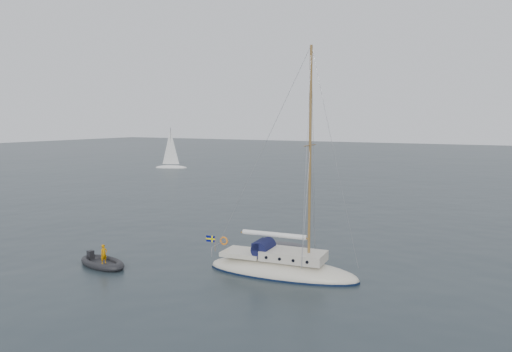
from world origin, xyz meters
The scene contains 5 objects.
ground centered at (0.00, 0.00, 0.00)m, with size 300.00×300.00×0.00m, color black.
sailboat centered at (-0.28, -1.72, 0.94)m, with size 8.73×2.62×12.43m.
dinghy centered at (-2.09, 2.77, 0.19)m, with size 3.07×1.39×0.44m.
rib centered at (-9.84, -5.20, 0.21)m, with size 3.50×1.59×1.28m.
distant_yacht_a centered at (-42.01, 41.75, 3.09)m, with size 5.47×2.91×7.24m.
Camera 1 is at (10.87, -25.02, 8.22)m, focal length 35.00 mm.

